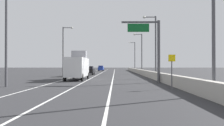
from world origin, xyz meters
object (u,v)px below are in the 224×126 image
lamp_post_right_second (154,42)px  car_blue_0 (101,68)px  lamp_post_left_mid (64,47)px  car_yellow_2 (71,71)px  lamp_post_right_third (141,51)px  box_truck (78,66)px  lamp_post_right_near (210,13)px  car_black_1 (90,71)px  overhead_sign_gantry (153,43)px  lamp_post_left_near (9,28)px  lamp_post_right_fourth (134,55)px  speed_advisory_sign (172,69)px

lamp_post_right_second → car_blue_0: (-11.43, 48.54, -4.70)m
lamp_post_left_mid → car_yellow_2: (2.03, -3.82, -4.75)m
lamp_post_right_third → box_truck: bearing=-116.0°
lamp_post_left_mid → car_blue_0: 39.05m
lamp_post_right_near → car_black_1: lamp_post_right_near is taller
overhead_sign_gantry → lamp_post_right_third: (1.71, 29.03, 0.97)m
lamp_post_left_near → lamp_post_right_fourth: bearing=73.5°
lamp_post_right_fourth → car_blue_0: (-11.55, 7.55, -4.70)m
lamp_post_right_second → box_truck: 12.58m
lamp_post_right_fourth → car_black_1: size_ratio=2.38×
car_blue_0 → car_black_1: 34.46m
lamp_post_right_third → lamp_post_left_near: 38.66m
lamp_post_right_second → car_black_1: (-11.71, 14.09, -4.76)m
lamp_post_left_mid → box_truck: 14.85m
car_yellow_2 → lamp_post_right_fourth: bearing=67.3°
lamp_post_right_second → car_black_1: size_ratio=2.38×
overhead_sign_gantry → lamp_post_right_second: lamp_post_right_second is taller
lamp_post_left_mid → lamp_post_left_near: bearing=-89.8°
lamp_post_right_second → lamp_post_right_fourth: 40.99m
car_yellow_2 → car_blue_0: bearing=86.0°
car_yellow_2 → lamp_post_right_second: bearing=-23.6°
car_black_1 → lamp_post_right_near: bearing=-70.6°
lamp_post_right_fourth → lamp_post_right_third: bearing=-90.0°
car_blue_0 → car_yellow_2: car_blue_0 is taller
lamp_post_left_mid → lamp_post_right_third: bearing=32.1°
car_black_1 → box_truck: box_truck is taller
lamp_post_right_third → lamp_post_right_fourth: same height
overhead_sign_gantry → lamp_post_right_fourth: (1.70, 49.52, 0.97)m
lamp_post_left_mid → speed_advisory_sign: bearing=-59.9°
lamp_post_right_second → lamp_post_left_mid: (-16.42, 10.10, 0.00)m
lamp_post_right_third → lamp_post_left_near: bearing=-115.2°
lamp_post_right_fourth → lamp_post_left_near: 57.87m
overhead_sign_gantry → lamp_post_right_near: lamp_post_right_near is taller
lamp_post_right_second → lamp_post_right_third: same height
speed_advisory_sign → box_truck: 16.51m
overhead_sign_gantry → car_yellow_2: (-12.81, 14.82, -3.78)m
speed_advisory_sign → lamp_post_left_mid: (-15.28, 26.34, 3.94)m
lamp_post_right_third → car_blue_0: size_ratio=2.12×
overhead_sign_gantry → car_blue_0: overhead_sign_gantry is taller
lamp_post_right_second → car_yellow_2: 16.41m
speed_advisory_sign → car_black_1: (-10.57, 30.33, -0.82)m
lamp_post_right_third → lamp_post_left_mid: bearing=-147.9°
lamp_post_right_fourth → box_truck: (-11.63, -44.39, -3.77)m
lamp_post_right_third → car_blue_0: 30.70m
lamp_post_right_second → car_yellow_2: bearing=156.4°
lamp_post_left_mid → car_yellow_2: lamp_post_left_mid is taller
car_black_1 → lamp_post_right_third: bearing=28.4°
lamp_post_right_second → lamp_post_left_mid: size_ratio=1.00×
lamp_post_right_third → lamp_post_left_mid: 19.54m
lamp_post_right_near → lamp_post_left_mid: 34.94m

